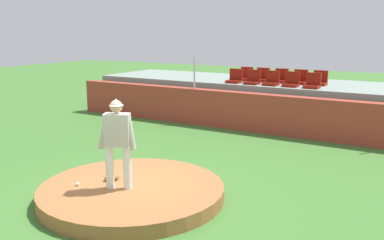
% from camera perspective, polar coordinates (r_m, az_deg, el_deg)
% --- Properties ---
extents(ground_plane, '(60.00, 60.00, 0.00)m').
position_cam_1_polar(ground_plane, '(8.64, -8.02, -10.38)').
color(ground_plane, '#3F732E').
extents(pitchers_mound, '(3.64, 3.64, 0.27)m').
position_cam_1_polar(pitchers_mound, '(8.59, -8.04, -9.54)').
color(pitchers_mound, '#9C6337').
rests_on(pitchers_mound, ground_plane).
extents(pitcher, '(0.71, 0.44, 1.75)m').
position_cam_1_polar(pitcher, '(8.14, -10.00, -2.29)').
color(pitcher, white).
rests_on(pitcher, pitchers_mound).
extents(baseball, '(0.07, 0.07, 0.07)m').
position_cam_1_polar(baseball, '(8.72, -15.14, -8.30)').
color(baseball, white).
rests_on(baseball, pitchers_mound).
extents(fielding_glove, '(0.34, 0.36, 0.11)m').
position_cam_1_polar(fielding_glove, '(8.86, -10.75, -7.63)').
color(fielding_glove, brown).
rests_on(fielding_glove, pitchers_mound).
extents(brick_barrier, '(14.96, 0.40, 1.26)m').
position_cam_1_polar(brick_barrier, '(14.02, 9.03, 0.95)').
color(brick_barrier, '#A23B2C').
rests_on(brick_barrier, ground_plane).
extents(fence_post_left, '(0.06, 0.06, 1.10)m').
position_cam_1_polar(fence_post_left, '(14.93, 0.32, 6.35)').
color(fence_post_left, silver).
rests_on(fence_post_left, brick_barrier).
extents(bleacher_platform, '(14.54, 3.44, 1.42)m').
position_cam_1_polar(bleacher_platform, '(16.10, 12.05, 2.53)').
color(bleacher_platform, gray).
rests_on(bleacher_platform, ground_plane).
extents(stadium_chair_0, '(0.48, 0.44, 0.50)m').
position_cam_1_polar(stadium_chair_0, '(15.41, 5.76, 5.58)').
color(stadium_chair_0, maroon).
rests_on(stadium_chair_0, bleacher_platform).
extents(stadium_chair_1, '(0.48, 0.44, 0.50)m').
position_cam_1_polar(stadium_chair_1, '(15.09, 8.18, 5.38)').
color(stadium_chair_1, maroon).
rests_on(stadium_chair_1, bleacher_platform).
extents(stadium_chair_2, '(0.48, 0.44, 0.50)m').
position_cam_1_polar(stadium_chair_2, '(14.88, 10.65, 5.21)').
color(stadium_chair_2, maroon).
rests_on(stadium_chair_2, bleacher_platform).
extents(stadium_chair_3, '(0.48, 0.44, 0.50)m').
position_cam_1_polar(stadium_chair_3, '(14.65, 13.20, 5.00)').
color(stadium_chair_3, maroon).
rests_on(stadium_chair_3, bleacher_platform).
extents(stadium_chair_4, '(0.48, 0.44, 0.50)m').
position_cam_1_polar(stadium_chair_4, '(14.43, 15.90, 4.76)').
color(stadium_chair_4, maroon).
rests_on(stadium_chair_4, bleacher_platform).
extents(stadium_chair_5, '(0.48, 0.44, 0.50)m').
position_cam_1_polar(stadium_chair_5, '(16.21, 7.25, 5.85)').
color(stadium_chair_5, maroon).
rests_on(stadium_chair_5, bleacher_platform).
extents(stadium_chair_6, '(0.48, 0.44, 0.50)m').
position_cam_1_polar(stadium_chair_6, '(15.95, 9.40, 5.69)').
color(stadium_chair_6, maroon).
rests_on(stadium_chair_6, bleacher_platform).
extents(stadium_chair_7, '(0.48, 0.44, 0.50)m').
position_cam_1_polar(stadium_chair_7, '(15.72, 11.84, 5.51)').
color(stadium_chair_7, maroon).
rests_on(stadium_chair_7, bleacher_platform).
extents(stadium_chair_8, '(0.48, 0.44, 0.50)m').
position_cam_1_polar(stadium_chair_8, '(15.48, 14.32, 5.30)').
color(stadium_chair_8, maroon).
rests_on(stadium_chair_8, bleacher_platform).
extents(stadium_chair_9, '(0.48, 0.44, 0.50)m').
position_cam_1_polar(stadium_chair_9, '(15.32, 16.79, 5.09)').
color(stadium_chair_9, maroon).
rests_on(stadium_chair_9, bleacher_platform).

